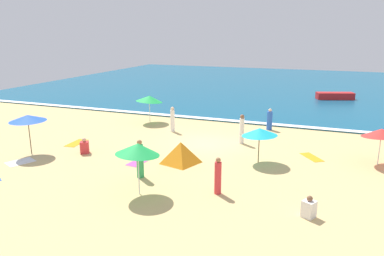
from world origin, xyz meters
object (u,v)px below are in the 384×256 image
object	(u,v)px
beach_umbrella_3	(138,149)
beachgoer_5	(140,160)
beach_umbrella_2	(149,99)
small_boat_0	(335,96)
beach_umbrella_4	(28,118)
beach_umbrella_0	(382,133)
beachgoer_2	(85,147)
beach_tent	(181,153)
beachgoer_7	(173,120)
beach_umbrella_1	(260,132)
beachgoer_6	(242,129)
beachgoer_1	(218,177)
beachgoer_3	(270,120)
beachgoer_4	(309,208)

from	to	relation	value
beach_umbrella_3	beachgoer_5	distance (m)	2.25
beach_umbrella_2	small_boat_0	distance (m)	20.62
beach_umbrella_4	beach_umbrella_0	bearing A→B (deg)	15.84
beachgoer_2	beach_umbrella_3	bearing A→B (deg)	-33.61
beachgoer_2	small_boat_0	xyz separation A→B (m)	(13.51, 23.72, 0.05)
beach_tent	beachgoer_7	world-z (taller)	beachgoer_7
small_boat_0	beach_umbrella_2	bearing A→B (deg)	-130.93
beachgoer_5	beachgoer_7	xyz separation A→B (m)	(-1.99, 8.34, -0.04)
beach_umbrella_3	beach_umbrella_0	bearing A→B (deg)	37.74
beach_umbrella_1	beach_umbrella_3	world-z (taller)	beach_umbrella_3
beachgoer_7	beachgoer_6	bearing A→B (deg)	-11.52
beachgoer_1	small_boat_0	xyz separation A→B (m)	(4.61, 26.25, -0.35)
beach_umbrella_2	small_boat_0	bearing A→B (deg)	49.07
beach_umbrella_1	beachgoer_7	size ratio (longest dim) A/B	1.26
beach_umbrella_1	beachgoer_7	bearing A→B (deg)	149.04
beachgoer_2	small_boat_0	distance (m)	27.30
beachgoer_3	small_boat_0	bearing A→B (deg)	73.33
beachgoer_3	beachgoer_5	distance (m)	12.11
beachgoer_4	beachgoer_2	bearing A→B (deg)	165.46
beach_umbrella_1	beach_umbrella_2	size ratio (longest dim) A/B	0.77
beachgoer_2	beachgoer_7	world-z (taller)	beachgoer_7
beach_tent	beachgoer_4	distance (m)	7.84
beach_tent	beach_umbrella_3	bearing A→B (deg)	-92.67
beachgoer_3	beachgoer_5	bearing A→B (deg)	-111.00
beach_umbrella_2	beachgoer_3	xyz separation A→B (m)	(9.13, 1.04, -1.15)
beachgoer_6	small_boat_0	size ratio (longest dim) A/B	0.48
beach_umbrella_0	beachgoer_4	distance (m)	8.08
beach_umbrella_2	beach_umbrella_4	size ratio (longest dim) A/B	1.01
beach_umbrella_0	beachgoer_5	size ratio (longest dim) A/B	1.51
beachgoer_2	beachgoer_5	distance (m)	5.28
beachgoer_1	beachgoer_7	size ratio (longest dim) A/B	0.93
beach_umbrella_4	beachgoer_4	size ratio (longest dim) A/B	3.27
beach_umbrella_4	small_boat_0	distance (m)	29.87
beach_umbrella_2	beachgoer_7	xyz separation A→B (m)	(2.80, -1.92, -1.01)
beach_umbrella_2	beachgoer_3	bearing A→B (deg)	6.51
beach_umbrella_0	small_boat_0	size ratio (longest dim) A/B	0.74
beach_tent	beachgoer_2	bearing A→B (deg)	-175.70
beach_umbrella_1	small_boat_0	bearing A→B (deg)	80.21
beachgoer_1	beachgoer_4	xyz separation A→B (m)	(3.88, -0.79, -0.42)
beach_umbrella_1	small_boat_0	world-z (taller)	beach_umbrella_1
beachgoer_7	beachgoer_3	bearing A→B (deg)	25.10
beachgoer_1	beachgoer_2	world-z (taller)	beachgoer_1
beachgoer_4	small_boat_0	size ratio (longest dim) A/B	0.23
beach_umbrella_1	beachgoer_5	world-z (taller)	beach_umbrella_1
beach_tent	beachgoer_3	xyz separation A→B (m)	(3.26, 8.78, 0.12)
beach_umbrella_1	beachgoer_6	distance (m)	3.61
beach_umbrella_1	beach_umbrella_2	world-z (taller)	beach_umbrella_2
beach_umbrella_1	beachgoer_5	xyz separation A→B (m)	(-4.95, -4.18, -0.81)
beachgoer_2	small_boat_0	bearing A→B (deg)	60.34
beach_umbrella_2	beachgoer_2	bearing A→B (deg)	-90.26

